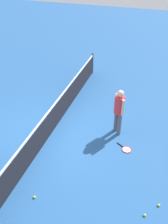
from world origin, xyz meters
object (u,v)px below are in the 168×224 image
Objects in this scene: tennis_racket_near_player at (126,149)px; tennis_ball_near_player at (145,215)px; player_near_side at (119,109)px; tennis_ball_stray_left at (159,205)px; tennis_ball_baseline at (34,197)px.

tennis_ball_near_player is (-2.16, -0.86, 0.02)m from tennis_racket_near_player.
player_near_side reaches higher than tennis_ball_stray_left.
tennis_ball_stray_left is (0.39, -0.31, 0.00)m from tennis_ball_near_player.
tennis_ball_stray_left is at bearing -75.81° from tennis_ball_baseline.
tennis_racket_near_player is at bearing 21.72° from tennis_ball_near_player.
player_near_side is at bearing 31.80° from tennis_racket_near_player.
tennis_ball_near_player is 1.00× the size of tennis_ball_baseline.
tennis_ball_stray_left is (-2.54, -1.64, -0.98)m from player_near_side.
tennis_ball_near_player is (-2.93, -1.34, -0.98)m from player_near_side.
player_near_side is 25.76× the size of tennis_ball_stray_left.
player_near_side is at bearing -24.14° from tennis_ball_baseline.
tennis_ball_near_player is at bearing -81.91° from tennis_ball_baseline.
player_near_side is 3.36m from tennis_ball_near_player.
tennis_racket_near_player is 2.12m from tennis_ball_stray_left.
tennis_ball_near_player is 2.85m from tennis_ball_baseline.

